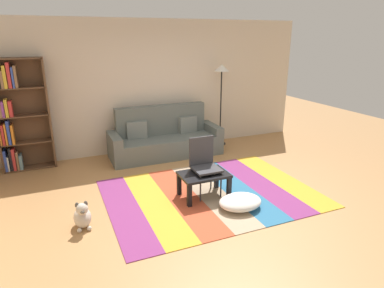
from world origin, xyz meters
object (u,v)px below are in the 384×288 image
(couch, at_px, (165,139))
(bookshelf, at_px, (16,116))
(coffee_table, at_px, (204,178))
(tv_remote, at_px, (211,174))
(pouf, at_px, (240,202))
(folding_chair, at_px, (204,161))
(standing_lamp, at_px, (222,78))
(dog, at_px, (82,216))

(couch, bearing_deg, bookshelf, 173.93)
(coffee_table, relative_size, tv_remote, 4.85)
(coffee_table, relative_size, pouf, 1.15)
(bookshelf, relative_size, pouf, 3.20)
(folding_chair, bearing_deg, standing_lamp, 92.95)
(pouf, distance_m, dog, 2.16)
(couch, xyz_separation_m, tv_remote, (0.01, -2.13, 0.06))
(bookshelf, bearing_deg, folding_chair, -39.94)
(coffee_table, height_order, standing_lamp, standing_lamp)
(bookshelf, distance_m, standing_lamp, 4.08)
(pouf, bearing_deg, dog, 170.11)
(standing_lamp, distance_m, tv_remote, 2.90)
(folding_chair, bearing_deg, bookshelf, 176.43)
(bookshelf, height_order, dog, bookshelf)
(dog, bearing_deg, couch, 49.97)
(tv_remote, relative_size, folding_chair, 0.17)
(couch, bearing_deg, tv_remote, -89.86)
(tv_remote, bearing_deg, dog, 148.76)
(pouf, height_order, tv_remote, tv_remote)
(couch, height_order, standing_lamp, standing_lamp)
(pouf, distance_m, tv_remote, 0.61)
(standing_lamp, xyz_separation_m, folding_chair, (-1.40, -2.12, -0.96))
(dog, bearing_deg, folding_chair, 8.93)
(dog, xyz_separation_m, tv_remote, (1.88, 0.10, 0.24))
(coffee_table, xyz_separation_m, standing_lamp, (1.45, 2.24, 1.17))
(pouf, bearing_deg, folding_chair, 112.31)
(bookshelf, relative_size, standing_lamp, 1.13)
(standing_lamp, bearing_deg, dog, -143.46)
(pouf, relative_size, folding_chair, 0.70)
(couch, height_order, folding_chair, couch)
(couch, distance_m, tv_remote, 2.13)
(bookshelf, bearing_deg, standing_lamp, -1.47)
(bookshelf, distance_m, tv_remote, 3.65)
(couch, bearing_deg, pouf, -84.45)
(dog, relative_size, standing_lamp, 0.22)
(coffee_table, relative_size, standing_lamp, 0.41)
(coffee_table, bearing_deg, dog, -174.75)
(bookshelf, xyz_separation_m, tv_remote, (2.68, -2.41, -0.60))
(pouf, relative_size, tv_remote, 4.20)
(coffee_table, distance_m, tv_remote, 0.13)
(tv_remote, distance_m, folding_chair, 0.24)
(coffee_table, bearing_deg, bookshelf, 137.89)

